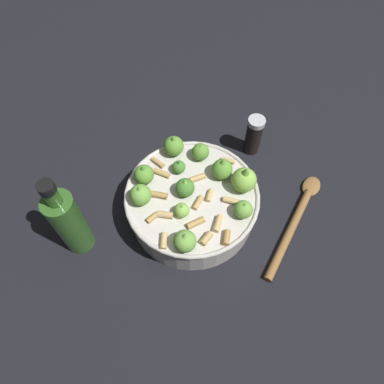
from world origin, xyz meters
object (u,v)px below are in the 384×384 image
olive_oil_bottle (69,222)px  wooden_spoon (296,218)px  pepper_shaker (254,135)px  cooking_pan (192,201)px

olive_oil_bottle → wooden_spoon: olive_oil_bottle is taller
pepper_shaker → olive_oil_bottle: bearing=-10.2°
pepper_shaker → wooden_spoon: size_ratio=0.38×
olive_oil_bottle → pepper_shaker: bearing=169.8°
cooking_pan → pepper_shaker: size_ratio=2.64×
cooking_pan → pepper_shaker: cooking_pan is taller
pepper_shaker → olive_oil_bottle: olive_oil_bottle is taller
wooden_spoon → pepper_shaker: bearing=-110.5°
olive_oil_bottle → wooden_spoon: 0.44m
cooking_pan → pepper_shaker: bearing=-172.8°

